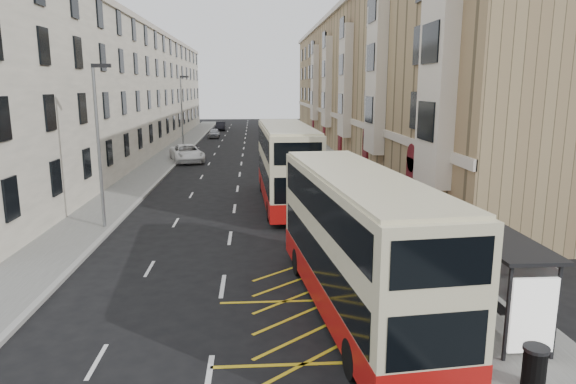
{
  "coord_description": "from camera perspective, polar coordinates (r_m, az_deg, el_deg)",
  "views": [
    {
      "loc": [
        1.2,
        -13.6,
        7.1
      ],
      "look_at": [
        2.64,
        8.0,
        2.62
      ],
      "focal_mm": 32.0,
      "sensor_mm": 36.0,
      "label": 1
    }
  ],
  "objects": [
    {
      "name": "bus_shelter",
      "position": [
        15.81,
        23.5,
        -7.61
      ],
      "size": [
        1.65,
        4.25,
        2.7
      ],
      "color": "black",
      "rests_on": "pavement_right"
    },
    {
      "name": "pavement_right",
      "position": [
        44.68,
        5.0,
        2.61
      ],
      "size": [
        4.0,
        120.0,
        0.15
      ],
      "primitive_type": "cube",
      "color": "#60605C",
      "rests_on": "ground"
    },
    {
      "name": "pavement_left",
      "position": [
        45.01,
        -14.92,
        2.32
      ],
      "size": [
        3.0,
        120.0,
        0.15
      ],
      "primitive_type": "cube",
      "color": "#60605C",
      "rests_on": "ground"
    },
    {
      "name": "terrace_left",
      "position": [
        60.88,
        -18.03,
        10.59
      ],
      "size": [
        9.18,
        79.0,
        13.25
      ],
      "color": "white",
      "rests_on": "ground"
    },
    {
      "name": "kerb_left",
      "position": [
        44.74,
        -13.03,
        2.36
      ],
      "size": [
        0.25,
        120.0,
        0.15
      ],
      "primitive_type": "cube",
      "color": "#969691",
      "rests_on": "ground"
    },
    {
      "name": "pedestrian_mid",
      "position": [
        19.75,
        15.86,
        -6.54
      ],
      "size": [
        0.94,
        0.76,
        1.84
      ],
      "primitive_type": "imported",
      "rotation": [
        0.0,
        0.0,
        0.07
      ],
      "color": "black",
      "rests_on": "pavement_right"
    },
    {
      "name": "street_lamp_far",
      "position": [
        56.16,
        -11.68,
        8.95
      ],
      "size": [
        0.93,
        0.18,
        8.0
      ],
      "color": "slate",
      "rests_on": "pavement_left"
    },
    {
      "name": "car_silver",
      "position": [
        72.61,
        -8.23,
        6.49
      ],
      "size": [
        1.59,
        3.88,
        1.32
      ],
      "primitive_type": "imported",
      "rotation": [
        0.0,
        0.0,
        0.01
      ],
      "color": "#989A9F",
      "rests_on": "ground"
    },
    {
      "name": "white_van",
      "position": [
        49.95,
        -11.17,
        4.26
      ],
      "size": [
        4.22,
        6.41,
        1.64
      ],
      "primitive_type": "imported",
      "rotation": [
        0.0,
        0.0,
        0.28
      ],
      "color": "white",
      "rests_on": "ground"
    },
    {
      "name": "litter_bin",
      "position": [
        13.94,
        25.72,
        -17.02
      ],
      "size": [
        0.61,
        0.61,
        1.01
      ],
      "color": "black",
      "rests_on": "pavement_right"
    },
    {
      "name": "street_lamp_near",
      "position": [
        26.8,
        -20.26,
        5.7
      ],
      "size": [
        0.93,
        0.18,
        8.0
      ],
      "color": "slate",
      "rests_on": "pavement_left"
    },
    {
      "name": "pedestrian_far",
      "position": [
        19.37,
        14.59,
        -6.95
      ],
      "size": [
        1.04,
        0.44,
        1.77
      ],
      "primitive_type": "imported",
      "rotation": [
        0.0,
        0.0,
        3.13
      ],
      "color": "black",
      "rests_on": "pavement_right"
    },
    {
      "name": "pedestrian_near",
      "position": [
        15.07,
        19.14,
        -12.43
      ],
      "size": [
        0.83,
        0.72,
        1.91
      ],
      "primitive_type": "imported",
      "rotation": [
        0.0,
        0.0,
        3.61
      ],
      "color": "black",
      "rests_on": "pavement_right"
    },
    {
      "name": "terrace_right",
      "position": [
        60.54,
        9.46,
        11.94
      ],
      "size": [
        10.75,
        79.0,
        15.25
      ],
      "color": "#9B835A",
      "rests_on": "ground"
    },
    {
      "name": "ground",
      "position": [
        15.39,
        -8.17,
        -15.91
      ],
      "size": [
        200.0,
        200.0,
        0.0
      ],
      "primitive_type": "plane",
      "color": "black",
      "rests_on": "ground"
    },
    {
      "name": "guard_railing",
      "position": [
        20.95,
        10.37,
        -5.84
      ],
      "size": [
        0.06,
        6.56,
        1.01
      ],
      "color": "red",
      "rests_on": "pavement_right"
    },
    {
      "name": "car_red",
      "position": [
        71.16,
        -0.58,
        6.53
      ],
      "size": [
        2.25,
        4.86,
        1.38
      ],
      "primitive_type": "imported",
      "rotation": [
        0.0,
        0.0,
        3.07
      ],
      "color": "maroon",
      "rests_on": "ground"
    },
    {
      "name": "kerb_right",
      "position": [
        44.42,
        2.44,
        2.59
      ],
      "size": [
        0.25,
        120.0,
        0.15
      ],
      "primitive_type": "cube",
      "color": "#969691",
      "rests_on": "ground"
    },
    {
      "name": "double_decker_front",
      "position": [
        16.16,
        7.63,
        -5.69
      ],
      "size": [
        3.72,
        11.53,
        4.52
      ],
      "rotation": [
        0.0,
        0.0,
        0.1
      ],
      "color": "beige",
      "rests_on": "ground"
    },
    {
      "name": "double_decker_rear",
      "position": [
        30.93,
        -0.22,
        3.07
      ],
      "size": [
        3.18,
        12.19,
        4.83
      ],
      "rotation": [
        0.0,
        0.0,
        0.03
      ],
      "color": "beige",
      "rests_on": "ground"
    },
    {
      "name": "car_dark",
      "position": [
        84.86,
        -7.5,
        7.28
      ],
      "size": [
        1.59,
        4.32,
        1.41
      ],
      "primitive_type": "imported",
      "rotation": [
        0.0,
        0.0,
        0.02
      ],
      "color": "black",
      "rests_on": "ground"
    },
    {
      "name": "road_markings",
      "position": [
        59.04,
        -4.96,
        4.76
      ],
      "size": [
        10.0,
        110.0,
        0.01
      ],
      "primitive_type": null,
      "color": "silver",
      "rests_on": "ground"
    }
  ]
}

